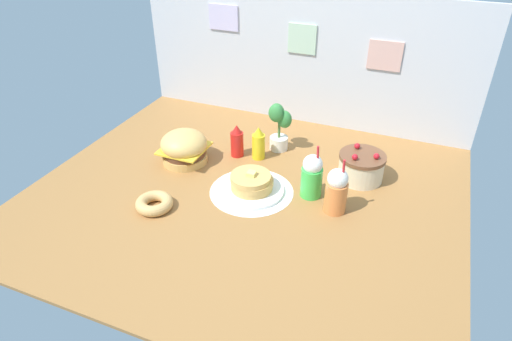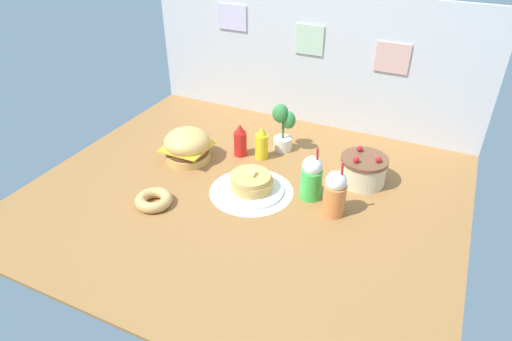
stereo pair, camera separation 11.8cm
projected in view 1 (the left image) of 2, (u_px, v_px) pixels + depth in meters
The scene contains 12 objects.
ground_plane at pixel (245, 194), 2.64m from camera, with size 2.48×2.15×0.02m, color #9E6B38.
back_wall at pixel (303, 59), 3.20m from camera, with size 2.48×0.04×0.96m.
doily_mat at pixel (252, 191), 2.64m from camera, with size 0.50×0.50×0.00m, color white.
burger at pixel (184, 147), 2.89m from camera, with size 0.30×0.30×0.22m.
pancake_stack at pixel (252, 184), 2.62m from camera, with size 0.39×0.39×0.14m.
layer_cake at pixel (361, 167), 2.72m from camera, with size 0.28×0.28×0.21m.
ketchup_bottle at pixel (237, 141), 2.95m from camera, with size 0.09×0.09×0.23m.
mustard_bottle at pixel (258, 144), 2.92m from camera, with size 0.09×0.09×0.23m.
cream_soda_cup at pixel (312, 176), 2.55m from camera, with size 0.12×0.12×0.34m.
orange_float_cup at pixel (336, 191), 2.42m from camera, with size 0.12×0.12×0.34m.
donut_pink_glaze at pixel (154, 203), 2.49m from camera, with size 0.21×0.21×0.06m.
potted_plant at pixel (279, 125), 2.98m from camera, with size 0.17×0.13×0.35m.
Camera 1 is at (0.87, -1.96, 1.53)m, focal length 31.14 mm.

